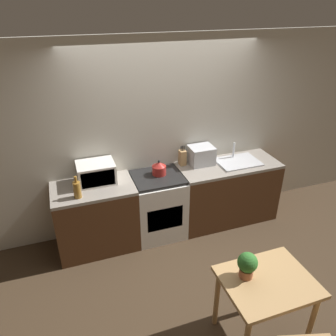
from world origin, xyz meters
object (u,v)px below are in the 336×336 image
at_px(stove_range, 158,205).
at_px(microwave, 96,173).
at_px(toaster_oven, 201,155).
at_px(kettle, 159,168).
at_px(bottle, 77,189).
at_px(dining_table, 266,289).

relative_size(stove_range, microwave, 1.96).
bearing_deg(microwave, toaster_oven, 1.32).
bearing_deg(kettle, microwave, 174.99).
relative_size(kettle, bottle, 0.74).
height_order(microwave, bottle, bottle).
height_order(kettle, bottle, bottle).
relative_size(stove_range, dining_table, 1.12).
height_order(kettle, microwave, microwave).
distance_m(toaster_oven, dining_table, 2.05).
bearing_deg(bottle, dining_table, -49.07).
bearing_deg(kettle, stove_range, -130.35).
bearing_deg(kettle, dining_table, -78.13).
distance_m(stove_range, dining_table, 1.91).
bearing_deg(kettle, toaster_oven, 9.08).
xyz_separation_m(stove_range, dining_table, (0.44, -1.85, 0.18)).
bearing_deg(dining_table, bottle, 130.93).
xyz_separation_m(stove_range, kettle, (0.04, 0.04, 0.54)).
bearing_deg(bottle, stove_range, 9.53).
distance_m(stove_range, microwave, 0.96).
bearing_deg(bottle, toaster_oven, 10.59).
bearing_deg(dining_table, toaster_oven, 82.95).
bearing_deg(stove_range, dining_table, -76.76).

